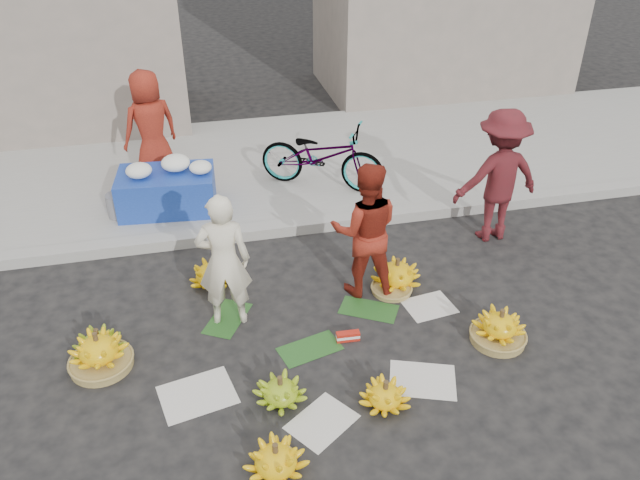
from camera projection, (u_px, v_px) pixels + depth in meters
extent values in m
plane|color=black|center=(315.00, 335.00, 6.78)|extent=(80.00, 80.00, 0.00)
cube|color=gray|center=(280.00, 228.00, 8.56)|extent=(40.00, 0.25, 0.15)
cube|color=gray|center=(259.00, 165.00, 10.30)|extent=(40.00, 4.00, 0.12)
cube|color=gray|center=(3.00, 17.00, 10.91)|extent=(6.00, 3.00, 4.00)
cylinder|color=olive|center=(102.00, 363.00, 6.35)|extent=(0.63, 0.63, 0.09)
cylinder|color=#44301B|center=(95.00, 338.00, 6.18)|extent=(0.05, 0.05, 0.12)
cylinder|color=#44301B|center=(280.00, 382.00, 5.85)|extent=(0.05, 0.05, 0.12)
cylinder|color=#44301B|center=(275.00, 450.00, 5.17)|extent=(0.05, 0.05, 0.12)
cylinder|color=#44301B|center=(386.00, 386.00, 5.82)|extent=(0.05, 0.05, 0.12)
cylinder|color=olive|center=(498.00, 337.00, 6.69)|extent=(0.58, 0.58, 0.09)
cylinder|color=#44301B|center=(502.00, 315.00, 6.53)|extent=(0.05, 0.05, 0.12)
cylinder|color=#44301B|center=(398.00, 263.00, 7.43)|extent=(0.05, 0.05, 0.12)
cylinder|color=#44301B|center=(96.00, 334.00, 6.39)|extent=(0.05, 0.05, 0.12)
cylinder|color=#44301B|center=(211.00, 264.00, 7.43)|extent=(0.05, 0.05, 0.12)
cylinder|color=olive|center=(391.00, 289.00, 7.45)|extent=(0.50, 0.50, 0.05)
cube|color=red|center=(348.00, 336.00, 6.68)|extent=(0.25, 0.09, 0.10)
imported|color=#EEE6C8|center=(224.00, 261.00, 6.60)|extent=(0.62, 0.44, 1.58)
imported|color=maroon|center=(365.00, 230.00, 7.06)|extent=(0.92, 0.78, 1.65)
imported|color=maroon|center=(499.00, 176.00, 8.06)|extent=(1.19, 0.72, 1.80)
cube|color=#173498|center=(167.00, 191.00, 8.80)|extent=(1.40, 0.95, 0.55)
ellipsoid|color=white|center=(139.00, 171.00, 8.50)|extent=(0.35, 0.35, 0.19)
ellipsoid|color=white|center=(176.00, 163.00, 8.68)|extent=(0.40, 0.40, 0.22)
ellipsoid|color=white|center=(201.00, 168.00, 8.61)|extent=(0.31, 0.31, 0.17)
cylinder|color=slate|center=(118.00, 205.00, 8.67)|extent=(0.30, 0.30, 0.34)
imported|color=maroon|center=(150.00, 127.00, 9.29)|extent=(0.99, 0.84, 1.72)
imported|color=gray|center=(322.00, 156.00, 9.28)|extent=(1.52, 1.98, 1.00)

